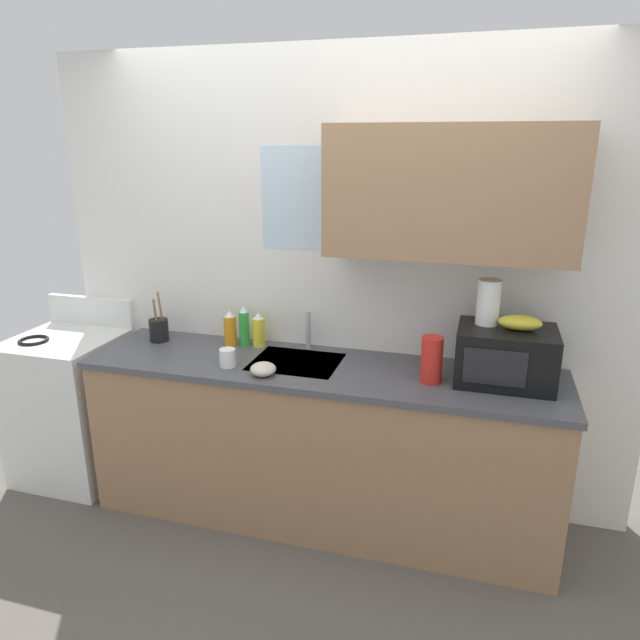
# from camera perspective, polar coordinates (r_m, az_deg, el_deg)

# --- Properties ---
(kitchen_wall_assembly) EXTENTS (3.27, 0.42, 2.50)m
(kitchen_wall_assembly) POSITION_cam_1_polar(r_m,az_deg,el_deg) (3.14, 3.85, 5.27)
(kitchen_wall_assembly) COLOR white
(kitchen_wall_assembly) RESTS_ON ground
(counter_unit) EXTENTS (2.50, 0.63, 0.90)m
(counter_unit) POSITION_cam_1_polar(r_m,az_deg,el_deg) (3.21, -0.04, -11.87)
(counter_unit) COLOR #9E7551
(counter_unit) RESTS_ON ground
(sink_faucet) EXTENTS (0.03, 0.03, 0.22)m
(sink_faucet) POSITION_cam_1_polar(r_m,az_deg,el_deg) (3.24, -1.17, -0.98)
(sink_faucet) COLOR #B2B5BA
(sink_faucet) RESTS_ON counter_unit
(stove_range) EXTENTS (0.60, 0.60, 1.08)m
(stove_range) POSITION_cam_1_polar(r_m,az_deg,el_deg) (3.92, -23.22, -7.75)
(stove_range) COLOR white
(stove_range) RESTS_ON ground
(microwave) EXTENTS (0.46, 0.35, 0.27)m
(microwave) POSITION_cam_1_polar(r_m,az_deg,el_deg) (2.92, 17.82, -3.36)
(microwave) COLOR black
(microwave) RESTS_ON counter_unit
(banana_bunch) EXTENTS (0.20, 0.11, 0.07)m
(banana_bunch) POSITION_cam_1_polar(r_m,az_deg,el_deg) (2.87, 19.13, -0.25)
(banana_bunch) COLOR gold
(banana_bunch) RESTS_ON microwave
(paper_towel_roll) EXTENTS (0.11, 0.11, 0.22)m
(paper_towel_roll) POSITION_cam_1_polar(r_m,az_deg,el_deg) (2.89, 16.28, 1.70)
(paper_towel_roll) COLOR white
(paper_towel_roll) RESTS_ON microwave
(dish_soap_bottle_yellow) EXTENTS (0.07, 0.07, 0.20)m
(dish_soap_bottle_yellow) POSITION_cam_1_polar(r_m,az_deg,el_deg) (3.29, -6.06, -1.04)
(dish_soap_bottle_yellow) COLOR yellow
(dish_soap_bottle_yellow) RESTS_ON counter_unit
(dish_soap_bottle_green) EXTENTS (0.06, 0.06, 0.23)m
(dish_soap_bottle_green) POSITION_cam_1_polar(r_m,az_deg,el_deg) (3.31, -7.49, -0.69)
(dish_soap_bottle_green) COLOR green
(dish_soap_bottle_green) RESTS_ON counter_unit
(dish_soap_bottle_orange) EXTENTS (0.07, 0.07, 0.20)m
(dish_soap_bottle_orange) POSITION_cam_1_polar(r_m,az_deg,el_deg) (3.33, -8.85, -0.87)
(dish_soap_bottle_orange) COLOR orange
(dish_soap_bottle_orange) RESTS_ON counter_unit
(cereal_canister) EXTENTS (0.10, 0.10, 0.23)m
(cereal_canister) POSITION_cam_1_polar(r_m,az_deg,el_deg) (2.84, 10.95, -3.86)
(cereal_canister) COLOR red
(cereal_canister) RESTS_ON counter_unit
(mug_white) EXTENTS (0.08, 0.08, 0.09)m
(mug_white) POSITION_cam_1_polar(r_m,az_deg,el_deg) (3.03, -9.10, -3.70)
(mug_white) COLOR white
(mug_white) RESTS_ON counter_unit
(utensil_crock) EXTENTS (0.11, 0.11, 0.29)m
(utensil_crock) POSITION_cam_1_polar(r_m,az_deg,el_deg) (3.50, -15.61, -0.88)
(utensil_crock) COLOR black
(utensil_crock) RESTS_ON counter_unit
(small_bowl) EXTENTS (0.13, 0.13, 0.06)m
(small_bowl) POSITION_cam_1_polar(r_m,az_deg,el_deg) (2.91, -5.63, -4.84)
(small_bowl) COLOR beige
(small_bowl) RESTS_ON counter_unit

